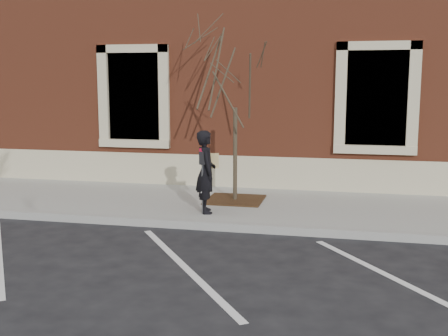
# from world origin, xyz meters

# --- Properties ---
(ground) EXTENTS (120.00, 120.00, 0.00)m
(ground) POSITION_xyz_m (0.00, 0.00, 0.00)
(ground) COLOR #28282B
(ground) RESTS_ON ground
(sidewalk_near) EXTENTS (40.00, 3.50, 0.15)m
(sidewalk_near) POSITION_xyz_m (0.00, 1.75, 0.07)
(sidewalk_near) COLOR #99988F
(sidewalk_near) RESTS_ON ground
(curb_near) EXTENTS (40.00, 0.12, 0.15)m
(curb_near) POSITION_xyz_m (0.00, -0.05, 0.07)
(curb_near) COLOR #9E9E99
(curb_near) RESTS_ON ground
(parking_stripes) EXTENTS (28.00, 4.40, 0.01)m
(parking_stripes) POSITION_xyz_m (0.00, -2.20, 0.00)
(parking_stripes) COLOR silver
(parking_stripes) RESTS_ON ground
(building_civic) EXTENTS (40.00, 8.62, 8.00)m
(building_civic) POSITION_xyz_m (0.00, 7.74, 4.00)
(building_civic) COLOR brown
(building_civic) RESTS_ON ground
(man) EXTENTS (0.61, 0.72, 1.68)m
(man) POSITION_xyz_m (-0.40, 0.73, 0.99)
(man) COLOR black
(man) RESTS_ON sidewalk_near
(parking_meter) EXTENTS (0.12, 0.09, 1.33)m
(parking_meter) POSITION_xyz_m (-0.44, 0.60, 1.07)
(parking_meter) COLOR #595B60
(parking_meter) RESTS_ON sidewalk_near
(tree_grate) EXTENTS (1.24, 1.24, 0.03)m
(tree_grate) POSITION_xyz_m (-0.05, 1.97, 0.17)
(tree_grate) COLOR #422C15
(tree_grate) RESTS_ON sidewalk_near
(sapling) EXTENTS (2.26, 2.26, 3.77)m
(sapling) POSITION_xyz_m (-0.05, 1.97, 2.79)
(sapling) COLOR #423728
(sapling) RESTS_ON sidewalk_near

